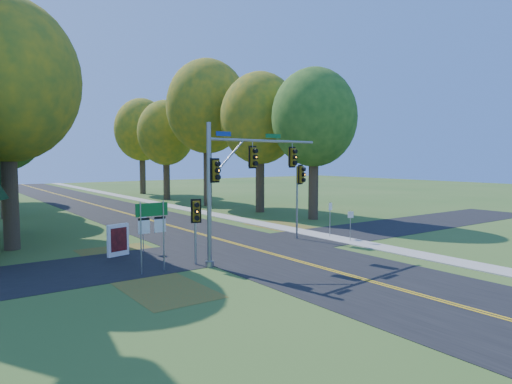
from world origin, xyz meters
TOP-DOWN VIEW (x-y plane):
  - ground at (0.00, 0.00)m, footprint 160.00×160.00m
  - road_main at (0.00, 0.00)m, footprint 8.00×160.00m
  - road_cross at (0.00, 2.00)m, footprint 60.00×6.00m
  - centerline_left at (-0.10, 0.00)m, footprint 0.10×160.00m
  - centerline_right at (0.10, 0.00)m, footprint 0.10×160.00m
  - sidewalk_east at (6.20, 0.00)m, footprint 1.60×160.00m
  - leaf_patch_w_near at (-6.50, 4.00)m, footprint 4.00×6.00m
  - leaf_patch_e at (6.80, 6.00)m, footprint 3.50×8.00m
  - leaf_patch_w_far at (-7.50, -3.00)m, footprint 3.00×5.00m
  - tree_w_a at (-11.13, 9.38)m, footprint 8.00×8.00m
  - tree_e_a at (11.57, 8.77)m, footprint 7.20×7.20m
  - tree_e_b at (10.97, 15.58)m, footprint 7.60×7.60m
  - tree_w_c at (-9.54, 24.47)m, footprint 6.80×6.80m
  - tree_e_c at (9.88, 23.69)m, footprint 8.80×8.80m
  - tree_e_d at (9.26, 32.87)m, footprint 7.00×7.00m
  - tree_e_e at (10.47, 43.58)m, footprint 7.80×7.80m
  - traffic_mast at (-2.34, -0.77)m, footprint 7.54×1.32m
  - east_signal_pole at (4.27, 2.21)m, footprint 0.53×0.64m
  - ped_signal_pole at (-4.56, -0.30)m, footprint 0.50×0.59m
  - route_sign_cluster at (-6.84, -0.36)m, footprint 1.52×0.09m
  - info_kiosk at (-6.92, 3.98)m, footprint 1.24×0.48m
  - reg_sign_e_north at (6.35, 1.56)m, footprint 0.43×0.18m
  - reg_sign_e_south at (6.24, -0.30)m, footprint 0.35×0.17m
  - reg_sign_w at (-5.39, 4.31)m, footprint 0.39×0.08m

SIDE VIEW (x-z plane):
  - ground at x=0.00m, z-range 0.00..0.00m
  - leaf_patch_w_near at x=-6.50m, z-range 0.00..0.01m
  - leaf_patch_e at x=6.80m, z-range 0.00..0.01m
  - leaf_patch_w_far at x=-7.50m, z-range 0.00..0.01m
  - road_cross at x=0.00m, z-range 0.00..0.02m
  - road_main at x=0.00m, z-range 0.00..0.02m
  - centerline_left at x=-0.10m, z-range 0.02..0.03m
  - centerline_right at x=0.10m, z-range 0.02..0.03m
  - sidewalk_east at x=6.20m, z-range 0.00..0.06m
  - info_kiosk at x=-6.92m, z-range 0.00..1.71m
  - reg_sign_e_south at x=6.24m, z-range 0.36..2.32m
  - reg_sign_w at x=-5.39m, z-range 0.37..2.40m
  - reg_sign_e_north at x=6.35m, z-range 0.43..2.78m
  - route_sign_cluster at x=-6.84m, z-range 0.67..3.94m
  - ped_signal_pole at x=-4.56m, z-range 0.79..4.03m
  - east_signal_pole at x=4.27m, z-range 1.23..6.01m
  - traffic_mast at x=-2.34m, z-range 0.98..7.86m
  - tree_w_c at x=-9.54m, z-range 1.99..13.90m
  - tree_e_d at x=9.26m, z-range 2.08..14.40m
  - tree_e_a at x=11.57m, z-range 2.16..14.90m
  - tree_e_b at x=10.97m, z-range 2.23..15.56m
  - tree_e_e at x=10.47m, z-range 2.32..16.06m
  - tree_w_a at x=-11.13m, z-range 2.41..16.56m
  - tree_e_c at x=9.88m, z-range 2.77..18.56m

